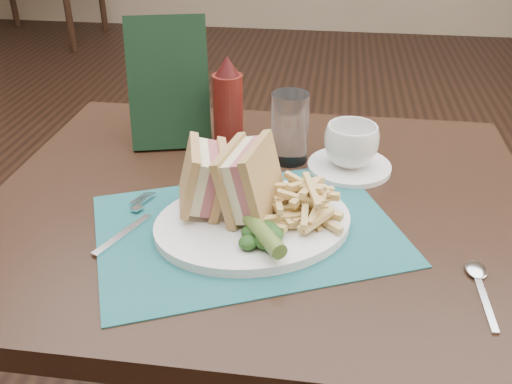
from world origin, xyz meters
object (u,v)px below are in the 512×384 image
(sandwich_half_b, at_px, (237,177))
(saucer, at_px, (349,167))
(table_main, at_px, (260,359))
(ketchup_bottle, at_px, (228,105))
(placemat, at_px, (247,229))
(check_presenter, at_px, (169,83))
(drinking_glass, at_px, (290,128))
(sandwich_half_a, at_px, (190,178))
(plate, at_px, (253,223))
(coffee_cup, at_px, (351,145))

(sandwich_half_b, relative_size, saucer, 0.78)
(table_main, relative_size, ketchup_bottle, 4.84)
(ketchup_bottle, bearing_deg, placemat, -74.05)
(placemat, bearing_deg, ketchup_bottle, 105.95)
(saucer, bearing_deg, check_presenter, 168.54)
(drinking_glass, bearing_deg, sandwich_half_a, -121.42)
(plate, xyz_separation_m, drinking_glass, (0.03, 0.24, 0.06))
(saucer, bearing_deg, plate, -123.92)
(saucer, bearing_deg, table_main, -139.64)
(placemat, relative_size, saucer, 2.96)
(coffee_cup, xyz_separation_m, check_presenter, (-0.35, 0.07, 0.07))
(check_presenter, bearing_deg, placemat, -70.94)
(placemat, distance_m, sandwich_half_a, 0.12)
(plate, distance_m, drinking_glass, 0.24)
(drinking_glass, bearing_deg, ketchup_bottle, 168.01)
(table_main, relative_size, drinking_glass, 6.92)
(coffee_cup, distance_m, check_presenter, 0.36)
(check_presenter, bearing_deg, plate, -69.31)
(saucer, relative_size, coffee_cup, 1.56)
(check_presenter, bearing_deg, sandwich_half_b, -71.16)
(coffee_cup, bearing_deg, sandwich_half_a, -141.36)
(saucer, bearing_deg, sandwich_half_b, -131.83)
(sandwich_half_b, distance_m, saucer, 0.27)
(plate, height_order, drinking_glass, drinking_glass)
(sandwich_half_b, distance_m, check_presenter, 0.32)
(saucer, height_order, ketchup_bottle, ketchup_bottle)
(table_main, xyz_separation_m, plate, (0.00, -0.09, 0.38))
(saucer, height_order, check_presenter, check_presenter)
(table_main, distance_m, placemat, 0.39)
(plate, height_order, check_presenter, check_presenter)
(check_presenter, bearing_deg, sandwich_half_a, -83.59)
(table_main, distance_m, sandwich_half_a, 0.46)
(sandwich_half_a, relative_size, check_presenter, 0.43)
(plate, bearing_deg, saucer, 31.50)
(table_main, bearing_deg, saucer, 40.36)
(ketchup_bottle, height_order, check_presenter, check_presenter)
(table_main, xyz_separation_m, sandwich_half_a, (-0.10, -0.07, 0.44))
(sandwich_half_b, xyz_separation_m, coffee_cup, (0.17, 0.19, -0.03))
(table_main, distance_m, drinking_glass, 0.46)
(plate, distance_m, ketchup_bottle, 0.29)
(ketchup_bottle, bearing_deg, drinking_glass, -11.99)
(table_main, bearing_deg, ketchup_bottle, 116.52)
(check_presenter, bearing_deg, ketchup_bottle, -26.10)
(drinking_glass, bearing_deg, table_main, -102.79)
(saucer, relative_size, ketchup_bottle, 0.81)
(sandwich_half_a, bearing_deg, sandwich_half_b, -12.99)
(plate, height_order, saucer, plate)
(drinking_glass, relative_size, ketchup_bottle, 0.70)
(table_main, xyz_separation_m, check_presenter, (-0.20, 0.19, 0.50))
(ketchup_bottle, distance_m, check_presenter, 0.12)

